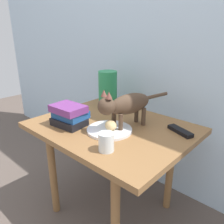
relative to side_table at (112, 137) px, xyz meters
The scene contains 10 objects.
ground_plane 0.51m from the side_table, ahead, with size 6.00×6.00×0.00m, color brown.
back_panel 0.74m from the side_table, 90.00° to the left, with size 4.00×0.04×2.20m, color silver.
side_table is the anchor object (origin of this frame).
plate 0.11m from the side_table, 57.56° to the right, with size 0.24×0.24×0.01m, color white.
bread_roll 0.14m from the side_table, 51.65° to the right, with size 0.08×0.06×0.05m, color #E0BC7A.
cat 0.22m from the side_table, 19.60° to the left, with size 0.15×0.47×0.23m.
book_stack 0.27m from the side_table, 138.54° to the right, with size 0.19×0.16×0.12m.
green_vase 0.40m from the side_table, 137.26° to the left, with size 0.13×0.13×0.24m, color #288C51.
candle_jar 0.30m from the side_table, 52.67° to the right, with size 0.07×0.07×0.08m.
tv_remote 0.38m from the side_table, 27.53° to the left, with size 0.15×0.04×0.02m, color black.
Camera 1 is at (0.79, -0.86, 1.10)m, focal length 36.39 mm.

